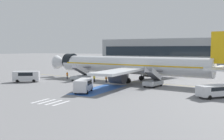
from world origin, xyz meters
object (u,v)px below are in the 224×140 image
at_px(fuel_tanker, 173,68).
at_px(terminal_building, 215,53).
at_px(boarding_stairs_aft, 153,82).
at_px(traffic_cone_0, 76,82).
at_px(airliner, 131,66).
at_px(service_van_2, 213,90).
at_px(service_van_0, 84,85).
at_px(ground_crew_0, 94,78).
at_px(ground_crew_1, 67,75).
at_px(service_van_1, 26,76).
at_px(ground_crew_2, 106,78).
at_px(boarding_stairs_forward, 81,76).

bearing_deg(fuel_tanker, terminal_building, -15.66).
xyz_separation_m(boarding_stairs_aft, traffic_cone_0, (-15.36, -3.33, -0.64)).
distance_m(airliner, terminal_building, 60.35).
distance_m(boarding_stairs_aft, service_van_2, 13.47).
height_order(service_van_0, terminal_building, terminal_building).
xyz_separation_m(fuel_tanker, ground_crew_0, (-11.28, -24.91, -0.89)).
relative_size(airliner, service_van_2, 9.03).
bearing_deg(ground_crew_1, service_van_2, -1.61).
bearing_deg(service_van_1, fuel_tanker, 107.23).
distance_m(boarding_stairs_aft, fuel_tanker, 26.11).
height_order(service_van_2, ground_crew_0, service_van_2).
height_order(boarding_stairs_aft, ground_crew_2, boarding_stairs_aft).
bearing_deg(service_van_2, service_van_0, 53.66).
xyz_separation_m(ground_crew_0, terminal_building, (19.23, 63.42, 4.82)).
bearing_deg(ground_crew_0, service_van_0, -76.82).
xyz_separation_m(ground_crew_0, traffic_cone_0, (-1.71, -4.40, -0.63)).
height_order(fuel_tanker, service_van_1, fuel_tanker).
relative_size(service_van_0, service_van_2, 1.14).
height_order(boarding_stairs_forward, service_van_1, boarding_stairs_forward).
distance_m(fuel_tanker, terminal_building, 39.52).
distance_m(airliner, service_van_0, 17.18).
bearing_deg(airliner, service_van_2, -116.60).
relative_size(service_van_2, ground_crew_0, 3.09).
xyz_separation_m(ground_crew_0, ground_crew_2, (2.67, 0.54, -0.02)).
height_order(boarding_stairs_forward, terminal_building, terminal_building).
distance_m(service_van_0, service_van_1, 19.67).
relative_size(boarding_stairs_aft, ground_crew_1, 3.11).
relative_size(service_van_1, service_van_2, 1.10).
bearing_deg(boarding_stairs_aft, airliner, 149.48).
xyz_separation_m(service_van_1, terminal_building, (32.64, 69.84, 4.39)).
height_order(ground_crew_0, ground_crew_1, ground_crew_1).
relative_size(service_van_0, ground_crew_1, 3.34).
xyz_separation_m(boarding_stairs_aft, ground_crew_0, (-13.65, 1.08, -0.00)).
height_order(fuel_tanker, terminal_building, terminal_building).
bearing_deg(ground_crew_1, boarding_stairs_forward, 12.36).
xyz_separation_m(boarding_stairs_forward, service_van_2, (29.44, -9.73, 0.16)).
xyz_separation_m(ground_crew_0, ground_crew_1, (-8.38, 1.67, 0.06)).
xyz_separation_m(ground_crew_1, ground_crew_2, (11.05, -1.13, -0.08)).
distance_m(airliner, ground_crew_2, 6.22).
height_order(boarding_stairs_aft, terminal_building, terminal_building).
bearing_deg(boarding_stairs_aft, fuel_tanker, 103.31).
relative_size(airliner, ground_crew_2, 28.62).
bearing_deg(ground_crew_2, ground_crew_1, -15.04).
height_order(service_van_1, terminal_building, terminal_building).
bearing_deg(service_van_1, service_van_2, 52.75).
relative_size(boarding_stairs_aft, traffic_cone_0, 8.57).
bearing_deg(boarding_stairs_aft, service_van_1, -160.73).
height_order(boarding_stairs_forward, service_van_2, boarding_stairs_forward).
xyz_separation_m(service_van_0, traffic_cone_0, (-6.99, 8.15, -0.98)).
height_order(boarding_stairs_forward, ground_crew_1, boarding_stairs_forward).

